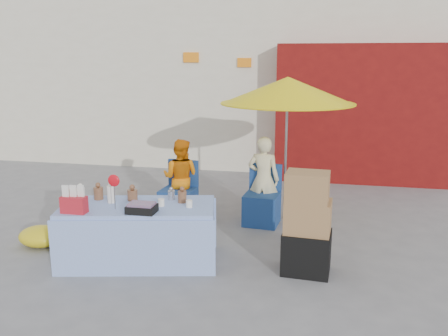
% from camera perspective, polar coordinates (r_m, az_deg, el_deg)
% --- Properties ---
extents(ground, '(80.00, 80.00, 0.00)m').
position_cam_1_polar(ground, '(5.77, -4.04, -10.93)').
color(ground, slate).
rests_on(ground, ground).
extents(backdrop, '(14.00, 8.00, 7.80)m').
position_cam_1_polar(backdrop, '(12.64, 7.69, 16.48)').
color(backdrop, silver).
rests_on(backdrop, ground).
extents(market_table, '(1.94, 1.20, 1.09)m').
position_cam_1_polar(market_table, '(5.69, -10.26, -7.63)').
color(market_table, '#97B6F2').
rests_on(market_table, ground).
extents(chair_left, '(0.52, 0.51, 0.85)m').
position_cam_1_polar(chair_left, '(7.12, -5.47, -4.03)').
color(chair_left, navy).
rests_on(chair_left, ground).
extents(chair_right, '(0.52, 0.51, 0.85)m').
position_cam_1_polar(chair_right, '(6.87, 4.59, -4.66)').
color(chair_right, navy).
rests_on(chair_right, ground).
extents(vendor_orange, '(0.61, 0.50, 1.18)m').
position_cam_1_polar(vendor_orange, '(7.15, -5.22, -1.17)').
color(vendor_orange, orange).
rests_on(vendor_orange, ground).
extents(vendor_beige, '(0.49, 0.34, 1.26)m').
position_cam_1_polar(vendor_beige, '(6.89, 4.77, -1.35)').
color(vendor_beige, beige).
rests_on(vendor_beige, ground).
extents(umbrella, '(1.90, 1.90, 2.09)m').
position_cam_1_polar(umbrella, '(6.81, 7.67, 9.17)').
color(umbrella, gray).
rests_on(umbrella, ground).
extents(box_stack, '(0.55, 0.46, 1.16)m').
position_cam_1_polar(box_stack, '(5.33, 9.96, -7.00)').
color(box_stack, black).
rests_on(box_stack, ground).
extents(tarp_bundle, '(0.62, 0.52, 0.26)m').
position_cam_1_polar(tarp_bundle, '(6.53, -21.15, -7.66)').
color(tarp_bundle, gold).
rests_on(tarp_bundle, ground).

